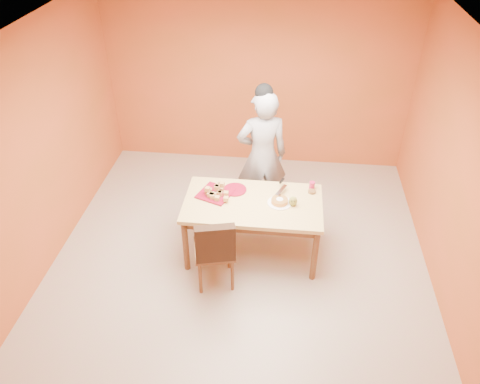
# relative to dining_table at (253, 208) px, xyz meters

# --- Properties ---
(floor) EXTENTS (5.00, 5.00, 0.00)m
(floor) POSITION_rel_dining_table_xyz_m (-0.13, -0.28, -0.67)
(floor) COLOR #BAAE9F
(floor) RESTS_ON ground
(ceiling) EXTENTS (5.00, 5.00, 0.00)m
(ceiling) POSITION_rel_dining_table_xyz_m (-0.13, -0.28, 2.03)
(ceiling) COLOR white
(ceiling) RESTS_ON wall_back
(wall_back) EXTENTS (4.50, 0.00, 4.50)m
(wall_back) POSITION_rel_dining_table_xyz_m (-0.13, 2.22, 0.68)
(wall_back) COLOR #D65A31
(wall_back) RESTS_ON floor
(wall_left) EXTENTS (0.00, 5.00, 5.00)m
(wall_left) POSITION_rel_dining_table_xyz_m (-2.38, -0.28, 0.68)
(wall_left) COLOR #D65A31
(wall_left) RESTS_ON floor
(wall_right) EXTENTS (0.00, 5.00, 5.00)m
(wall_right) POSITION_rel_dining_table_xyz_m (2.12, -0.28, 0.68)
(wall_right) COLOR #D65A31
(wall_right) RESTS_ON floor
(dining_table) EXTENTS (1.60, 0.90, 0.76)m
(dining_table) POSITION_rel_dining_table_xyz_m (0.00, 0.00, 0.00)
(dining_table) COLOR #DAC072
(dining_table) RESTS_ON floor
(dining_chair) EXTENTS (0.54, 0.61, 0.97)m
(dining_chair) POSITION_rel_dining_table_xyz_m (-0.38, -0.56, -0.16)
(dining_chair) COLOR brown
(dining_chair) RESTS_ON floor
(pastry_pile) EXTENTS (0.33, 0.33, 0.11)m
(pastry_pile) POSITION_rel_dining_table_xyz_m (-0.46, 0.10, 0.17)
(pastry_pile) COLOR tan
(pastry_pile) RESTS_ON pastry_platter
(person) EXTENTS (0.74, 0.58, 1.79)m
(person) POSITION_rel_dining_table_xyz_m (0.04, 0.81, 0.23)
(person) COLOR #949496
(person) RESTS_ON floor
(pastry_platter) EXTENTS (0.47, 0.47, 0.02)m
(pastry_platter) POSITION_rel_dining_table_xyz_m (-0.46, 0.10, 0.10)
(pastry_platter) COLOR maroon
(pastry_platter) RESTS_ON dining_table
(red_dinner_plate) EXTENTS (0.34, 0.34, 0.02)m
(red_dinner_plate) POSITION_rel_dining_table_xyz_m (-0.24, 0.21, 0.10)
(red_dinner_plate) COLOR maroon
(red_dinner_plate) RESTS_ON dining_table
(white_cake_plate) EXTENTS (0.37, 0.37, 0.01)m
(white_cake_plate) POSITION_rel_dining_table_xyz_m (0.31, 0.01, 0.10)
(white_cake_plate) COLOR white
(white_cake_plate) RESTS_ON dining_table
(sponge_cake) EXTENTS (0.25, 0.25, 0.04)m
(sponge_cake) POSITION_rel_dining_table_xyz_m (0.31, 0.01, 0.13)
(sponge_cake) COLOR orange
(sponge_cake) RESTS_ON white_cake_plate
(cake_server) EXTENTS (0.14, 0.24, 0.01)m
(cake_server) POSITION_rel_dining_table_xyz_m (0.32, 0.19, 0.16)
(cake_server) COLOR silver
(cake_server) RESTS_ON sponge_cake
(egg_ornament) EXTENTS (0.12, 0.10, 0.12)m
(egg_ornament) POSITION_rel_dining_table_xyz_m (0.46, -0.02, 0.16)
(egg_ornament) COLOR olive
(egg_ornament) RESTS_ON dining_table
(magenta_glass) EXTENTS (0.07, 0.07, 0.10)m
(magenta_glass) POSITION_rel_dining_table_xyz_m (0.68, 0.34, 0.14)
(magenta_glass) COLOR #B41B4A
(magenta_glass) RESTS_ON dining_table
(checker_tin) EXTENTS (0.11, 0.11, 0.03)m
(checker_tin) POSITION_rel_dining_table_xyz_m (0.68, 0.26, 0.11)
(checker_tin) COLOR #3D2210
(checker_tin) RESTS_ON dining_table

